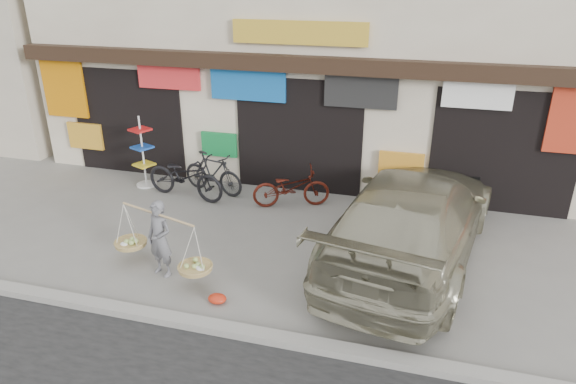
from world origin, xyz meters
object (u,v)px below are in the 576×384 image
(bike_0, at_px, (185,176))
(bike_1, at_px, (213,173))
(display_rack, at_px, (143,158))
(street_vendor, at_px, (160,242))
(suv, at_px, (412,217))
(bike_2, at_px, (291,187))

(bike_0, bearing_deg, bike_1, -39.15)
(bike_0, relative_size, display_rack, 1.15)
(bike_0, bearing_deg, street_vendor, -151.81)
(street_vendor, relative_size, display_rack, 1.16)
(street_vendor, relative_size, bike_0, 1.01)
(street_vendor, height_order, bike_0, street_vendor)
(bike_1, bearing_deg, suv, -96.21)
(bike_0, distance_m, bike_1, 0.68)
(street_vendor, distance_m, bike_1, 3.62)
(street_vendor, xyz_separation_m, bike_0, (-1.06, 3.13, -0.10))
(suv, bearing_deg, bike_1, -10.59)
(bike_0, xyz_separation_m, display_rack, (-1.29, 0.40, 0.18))
(bike_1, distance_m, bike_2, 2.01)
(bike_0, bearing_deg, suv, -95.37)
(bike_1, bearing_deg, bike_2, -81.82)
(bike_2, xyz_separation_m, display_rack, (-3.79, 0.20, 0.26))
(bike_0, xyz_separation_m, suv, (5.21, -1.39, 0.30))
(street_vendor, bearing_deg, bike_0, 125.69)
(street_vendor, height_order, display_rack, display_rack)
(display_rack, bearing_deg, suv, -15.37)
(bike_1, relative_size, suv, 0.27)
(bike_0, xyz_separation_m, bike_2, (2.50, 0.20, -0.08))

